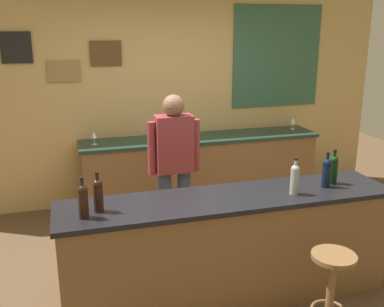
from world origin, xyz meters
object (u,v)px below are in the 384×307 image
(bar_stool, at_px, (331,282))
(bartender, at_px, (174,164))
(wine_bottle_b, at_px, (98,194))
(wine_glass_b, at_px, (159,131))
(wine_bottle_d, at_px, (326,172))
(wine_bottle_e, at_px, (334,169))
(wine_bottle_a, at_px, (83,200))
(wine_glass_a, at_px, (94,135))
(wine_bottle_c, at_px, (295,178))
(wine_glass_c, at_px, (293,121))

(bar_stool, bearing_deg, bartender, 115.43)
(wine_bottle_b, bearing_deg, wine_glass_b, 66.74)
(wine_bottle_d, xyz_separation_m, wine_bottle_e, (0.11, 0.06, 0.00))
(wine_bottle_a, xyz_separation_m, wine_bottle_e, (2.11, 0.14, 0.00))
(wine_glass_a, bearing_deg, wine_bottle_a, -96.03)
(wine_bottle_a, bearing_deg, wine_glass_a, 83.97)
(wine_bottle_a, height_order, wine_glass_b, wine_bottle_a)
(bartender, relative_size, bar_stool, 2.38)
(bartender, distance_m, wine_bottle_c, 1.27)
(wine_bottle_e, bearing_deg, wine_glass_a, 133.27)
(wine_bottle_c, height_order, wine_glass_b, wine_bottle_c)
(wine_bottle_a, bearing_deg, bartender, 48.21)
(bar_stool, bearing_deg, wine_bottle_a, 160.79)
(wine_bottle_b, distance_m, wine_glass_c, 3.49)
(wine_bottle_a, height_order, wine_bottle_c, same)
(wine_bottle_d, distance_m, wine_glass_c, 2.31)
(wine_glass_a, bearing_deg, wine_bottle_d, -49.19)
(wine_glass_b, bearing_deg, wine_bottle_c, -72.90)
(wine_bottle_c, distance_m, wine_glass_c, 2.53)
(bar_stool, xyz_separation_m, wine_glass_b, (-0.68, 2.74, 0.55))
(wine_bottle_d, bearing_deg, wine_bottle_c, -167.25)
(wine_glass_a, height_order, wine_glass_b, same)
(bar_stool, distance_m, wine_glass_b, 2.88)
(wine_bottle_b, bearing_deg, bartender, 49.41)
(wine_glass_b, bearing_deg, wine_glass_a, -178.61)
(wine_bottle_a, bearing_deg, wine_bottle_d, 2.23)
(wine_glass_a, bearing_deg, bartender, -58.27)
(wine_bottle_a, relative_size, wine_bottle_d, 1.00)
(bar_stool, height_order, wine_bottle_a, wine_bottle_a)
(wine_bottle_c, height_order, wine_glass_a, wine_bottle_c)
(wine_bottle_a, xyz_separation_m, wine_glass_b, (1.00, 2.16, -0.05))
(bartender, height_order, bar_stool, bartender)
(wine_bottle_d, xyz_separation_m, wine_glass_c, (0.86, 2.15, -0.05))
(wine_bottle_c, relative_size, wine_glass_a, 1.97)
(wine_bottle_b, bearing_deg, wine_bottle_a, -142.31)
(bar_stool, distance_m, wine_glass_c, 3.10)
(wine_bottle_a, xyz_separation_m, wine_glass_a, (0.23, 2.14, -0.05))
(bartender, bearing_deg, bar_stool, -64.57)
(bar_stool, xyz_separation_m, wine_bottle_b, (-1.57, 0.67, 0.60))
(wine_bottle_a, relative_size, wine_glass_a, 1.97)
(wine_bottle_a, xyz_separation_m, wine_bottle_d, (2.01, 0.08, 0.00))
(wine_glass_b, bearing_deg, wine_bottle_d, -64.24)
(bartender, bearing_deg, wine_bottle_a, -131.79)
(wine_glass_a, height_order, wine_glass_c, same)
(wine_glass_c, bearing_deg, wine_glass_b, -178.01)
(wine_bottle_b, bearing_deg, wine_bottle_e, 1.44)
(wine_bottle_c, xyz_separation_m, wine_glass_b, (-0.66, 2.16, -0.05))
(wine_bottle_a, distance_m, wine_bottle_c, 1.67)
(wine_bottle_b, relative_size, wine_glass_c, 1.97)
(wine_bottle_b, xyz_separation_m, wine_glass_c, (2.75, 2.14, -0.05))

